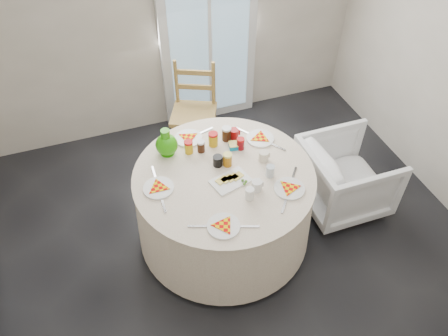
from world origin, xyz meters
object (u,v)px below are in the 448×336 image
object	(u,v)px
table	(224,205)
green_pitcher	(166,140)
armchair	(347,172)
wooden_chair	(194,113)

from	to	relation	value
table	green_pitcher	xyz separation A→B (m)	(-0.34, 0.37, 0.49)
table	armchair	size ratio (longest dim) A/B	1.96
table	armchair	distance (m)	1.13
table	armchair	xyz separation A→B (m)	(1.13, -0.01, 0.02)
table	wooden_chair	size ratio (longest dim) A/B	1.50
table	armchair	bearing A→B (deg)	-0.55
wooden_chair	green_pitcher	bearing A→B (deg)	-94.84
table	green_pitcher	world-z (taller)	green_pitcher
wooden_chair	armchair	xyz separation A→B (m)	(1.04, -1.15, -0.08)
wooden_chair	green_pitcher	size ratio (longest dim) A/B	4.19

